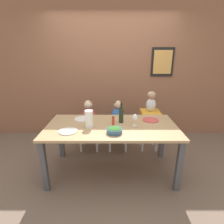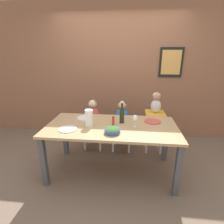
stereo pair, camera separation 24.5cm
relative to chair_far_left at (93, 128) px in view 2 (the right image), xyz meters
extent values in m
plane|color=#705B4C|center=(0.42, -0.69, -0.40)|extent=(14.00, 14.00, 0.00)
cube|color=#8E5B42|center=(0.42, 0.69, 0.95)|extent=(10.00, 0.06, 2.70)
cube|color=black|center=(1.43, 0.65, 1.17)|extent=(0.44, 0.02, 0.56)
cube|color=gold|center=(1.43, 0.63, 1.17)|extent=(0.36, 0.00, 0.46)
cube|color=tan|center=(0.42, -0.69, 0.35)|extent=(1.85, 0.91, 0.03)
cube|color=#4C4C51|center=(-0.45, -1.08, -0.03)|extent=(0.07, 0.07, 0.73)
cube|color=#4C4C51|center=(1.28, -1.08, -0.03)|extent=(0.07, 0.07, 0.73)
cube|color=#4C4C51|center=(-0.45, -0.29, -0.03)|extent=(0.07, 0.07, 0.73)
cube|color=#4C4C51|center=(1.28, -0.29, -0.03)|extent=(0.07, 0.07, 0.73)
cylinder|color=silver|center=(-0.15, -0.15, -0.19)|extent=(0.04, 0.04, 0.42)
cylinder|color=silver|center=(0.15, -0.15, -0.19)|extent=(0.04, 0.04, 0.42)
cylinder|color=silver|center=(-0.15, 0.15, -0.19)|extent=(0.04, 0.04, 0.42)
cylinder|color=silver|center=(0.15, 0.15, -0.19)|extent=(0.04, 0.04, 0.42)
cube|color=#2D2D33|center=(0.00, 0.00, 0.05)|extent=(0.39, 0.42, 0.05)
cylinder|color=silver|center=(0.38, -0.15, -0.19)|extent=(0.04, 0.04, 0.42)
cylinder|color=silver|center=(0.68, -0.15, -0.19)|extent=(0.04, 0.04, 0.42)
cylinder|color=silver|center=(0.38, 0.15, -0.19)|extent=(0.04, 0.04, 0.42)
cylinder|color=silver|center=(0.68, 0.15, -0.19)|extent=(0.04, 0.04, 0.42)
cube|color=#2D2D33|center=(0.53, 0.00, 0.05)|extent=(0.39, 0.42, 0.05)
cylinder|color=silver|center=(0.99, -0.13, -0.05)|extent=(0.04, 0.04, 0.70)
cylinder|color=silver|center=(1.24, -0.13, -0.05)|extent=(0.04, 0.04, 0.70)
cylinder|color=silver|center=(0.99, 0.13, -0.05)|extent=(0.04, 0.04, 0.70)
cylinder|color=silver|center=(1.24, 0.13, -0.05)|extent=(0.04, 0.04, 0.70)
cube|color=gold|center=(1.12, 0.00, 0.32)|extent=(0.33, 0.36, 0.05)
ellipsoid|color=#C64C4C|center=(0.00, 0.00, 0.25)|extent=(0.24, 0.17, 0.34)
sphere|color=beige|center=(0.00, 0.00, 0.47)|extent=(0.15, 0.15, 0.15)
ellipsoid|color=olive|center=(0.00, 0.01, 0.50)|extent=(0.15, 0.14, 0.11)
ellipsoid|color=#3366B2|center=(0.53, 0.00, 0.25)|extent=(0.24, 0.17, 0.34)
sphere|color=#D6AD89|center=(0.53, 0.00, 0.47)|extent=(0.15, 0.15, 0.15)
ellipsoid|color=#473323|center=(0.53, 0.01, 0.50)|extent=(0.15, 0.14, 0.11)
ellipsoid|color=silver|center=(1.12, 0.00, 0.47)|extent=(0.17, 0.12, 0.24)
sphere|color=tan|center=(1.12, 0.00, 0.64)|extent=(0.14, 0.14, 0.14)
ellipsoid|color=#DBC684|center=(1.12, 0.01, 0.66)|extent=(0.13, 0.13, 0.10)
cylinder|color=#232D19|center=(0.56, -0.57, 0.48)|extent=(0.07, 0.07, 0.22)
cylinder|color=#232D19|center=(0.56, -0.57, 0.63)|extent=(0.03, 0.03, 0.07)
cylinder|color=black|center=(0.56, -0.57, 0.65)|extent=(0.03, 0.03, 0.02)
cylinder|color=white|center=(0.11, -0.74, 0.49)|extent=(0.11, 0.11, 0.24)
cylinder|color=white|center=(0.75, -0.69, 0.37)|extent=(0.06, 0.06, 0.00)
cylinder|color=white|center=(0.75, -0.69, 0.41)|extent=(0.01, 0.01, 0.08)
ellipsoid|color=white|center=(0.75, -0.69, 0.49)|extent=(0.07, 0.07, 0.09)
cylinder|color=#335675|center=(0.45, -0.93, 0.39)|extent=(0.20, 0.20, 0.06)
ellipsoid|color=#336628|center=(0.45, -0.93, 0.42)|extent=(0.17, 0.17, 0.04)
cylinder|color=silver|center=(-0.15, -0.89, 0.37)|extent=(0.24, 0.24, 0.01)
cylinder|color=silver|center=(-0.04, -0.44, 0.37)|extent=(0.24, 0.24, 0.01)
cylinder|color=#D14C47|center=(1.02, -0.48, 0.37)|extent=(0.24, 0.24, 0.01)
cylinder|color=red|center=(0.44, -0.66, 0.42)|extent=(0.04, 0.04, 0.12)
cone|color=black|center=(0.44, -0.66, 0.49)|extent=(0.03, 0.03, 0.02)
camera|label=1|loc=(0.42, -2.98, 1.35)|focal=28.00mm
camera|label=2|loc=(0.67, -2.96, 1.35)|focal=28.00mm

